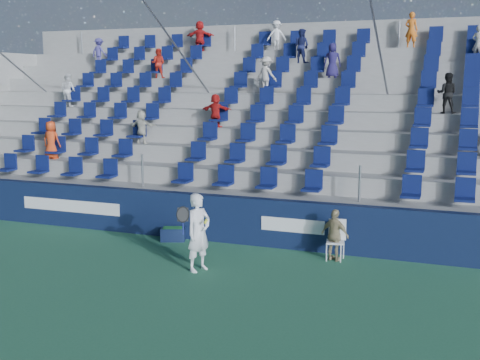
{
  "coord_description": "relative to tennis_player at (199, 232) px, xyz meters",
  "views": [
    {
      "loc": [
        5.38,
        -10.84,
        4.11
      ],
      "look_at": [
        0.2,
        2.8,
        1.7
      ],
      "focal_mm": 45.0,
      "sensor_mm": 36.0,
      "label": 1
    }
  ],
  "objects": [
    {
      "name": "ground",
      "position": [
        -0.03,
        -0.71,
        -0.86
      ],
      "size": [
        70.0,
        70.0,
        0.0
      ],
      "primitive_type": "plane",
      "color": "#31744F",
      "rests_on": "ground"
    },
    {
      "name": "ball_bin",
      "position": [
        -1.67,
        2.04,
        -0.67
      ],
      "size": [
        0.73,
        0.6,
        0.35
      ],
      "color": "#101B3B",
      "rests_on": "ground"
    },
    {
      "name": "line_judge",
      "position": [
        2.63,
        1.79,
        -0.26
      ],
      "size": [
        0.76,
        0.51,
        1.21
      ],
      "primitive_type": "imported",
      "rotation": [
        0.0,
        0.0,
        2.81
      ],
      "color": "tan",
      "rests_on": "ground"
    },
    {
      "name": "tennis_player",
      "position": [
        0.0,
        0.0,
        0.0
      ],
      "size": [
        0.71,
        0.73,
        1.72
      ],
      "color": "white",
      "rests_on": "ground"
    },
    {
      "name": "sponsor_wall",
      "position": [
        -0.03,
        2.44,
        -0.26
      ],
      "size": [
        24.0,
        0.32,
        1.2
      ],
      "color": "#101C3D",
      "rests_on": "ground"
    },
    {
      "name": "grandstand",
      "position": [
        -0.04,
        7.53,
        1.28
      ],
      "size": [
        24.0,
        8.17,
        6.63
      ],
      "color": "#9B9B96",
      "rests_on": "ground"
    },
    {
      "name": "line_judge_chair",
      "position": [
        2.63,
        1.94,
        -0.33
      ],
      "size": [
        0.48,
        0.5,
        0.93
      ],
      "color": "white",
      "rests_on": "ground"
    }
  ]
}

